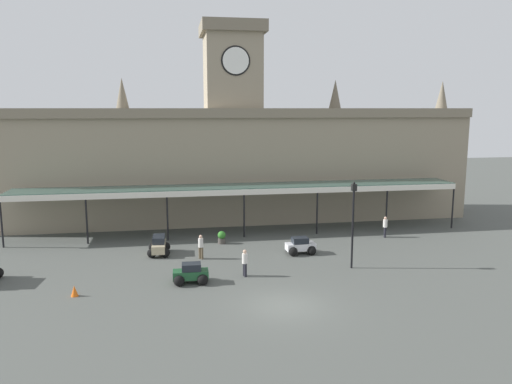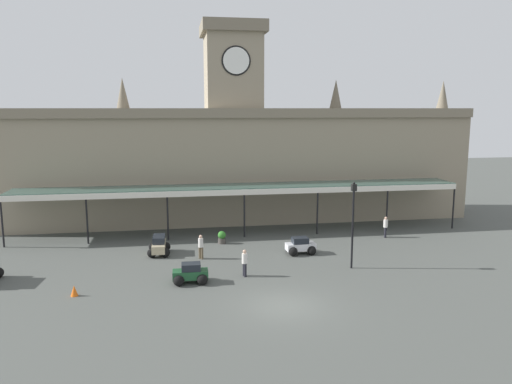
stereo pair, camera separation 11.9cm
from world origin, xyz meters
The scene contains 12 objects.
ground_plane centered at (0.00, 0.00, 0.00)m, with size 140.00×140.00×0.00m, color #4B4F4A.
station_building centered at (0.00, 21.18, 5.60)m, with size 42.50×6.92×17.43m.
entrance_canopy centered at (0.00, 15.50, 3.77)m, with size 35.90×3.26×3.92m.
car_beige_estate centered at (-6.57, 10.56, 0.56)m, with size 1.58×2.27×1.27m.
car_white_sedan centered at (3.21, 8.99, 0.50)m, with size 2.09×1.59×1.19m.
car_green_sedan centered at (-4.62, 4.28, 0.50)m, with size 2.07×1.55×1.19m.
pedestrian_crossing_forecourt centered at (-1.33, 4.92, 0.91)m, with size 0.34×0.39×1.67m.
pedestrian_near_entrance centered at (10.97, 12.29, 0.91)m, with size 0.34×0.37×1.67m.
pedestrian_beside_cars centered at (-3.74, 8.95, 0.91)m, with size 0.34×0.34×1.67m.
victorian_lamppost centered at (5.63, 5.35, 3.42)m, with size 0.30×0.30×5.57m.
traffic_cone centered at (-10.94, 3.24, 0.30)m, with size 0.40×0.40×0.60m, color orange.
planter_forecourt_centre centered at (-1.96, 12.60, 0.49)m, with size 0.60×0.60×0.96m.
Camera 1 is at (-5.58, -23.94, 10.09)m, focal length 35.12 mm.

